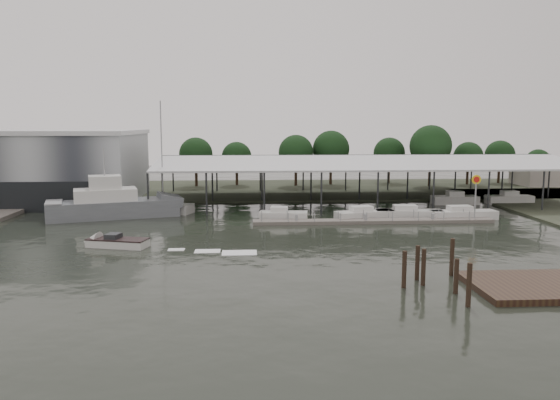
{
  "coord_description": "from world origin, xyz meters",
  "views": [
    {
      "loc": [
        0.51,
        -51.65,
        11.46
      ],
      "look_at": [
        4.22,
        11.98,
        2.5
      ],
      "focal_mm": 35.0,
      "sensor_mm": 36.0,
      "label": 1
    }
  ],
  "objects": [
    {
      "name": "white_sailboat",
      "position": [
        -11.06,
        19.1,
        0.67
      ],
      "size": [
        8.87,
        5.36,
        14.52
      ],
      "rotation": [
        0.0,
        0.0,
        -0.35
      ],
      "color": "silver",
      "rests_on": "ground"
    },
    {
      "name": "moored_cruiser_3",
      "position": [
        26.34,
        11.85,
        0.61
      ],
      "size": [
        8.05,
        2.7,
        1.7
      ],
      "rotation": [
        0.0,
        0.0,
        0.06
      ],
      "color": "silver",
      "rests_on": "ground"
    },
    {
      "name": "mooring_pilings",
      "position": [
        13.66,
        -15.15,
        1.04
      ],
      "size": [
        4.81,
        7.38,
        3.46
      ],
      "color": "#302218",
      "rests_on": "ground"
    },
    {
      "name": "speedboat_underway",
      "position": [
        -12.25,
        -0.76,
        0.39
      ],
      "size": [
        17.04,
        6.24,
        2.0
      ],
      "rotation": [
        0.0,
        0.0,
        2.88
      ],
      "color": "silver",
      "rests_on": "ground"
    },
    {
      "name": "ground",
      "position": [
        0.0,
        0.0,
        0.0
      ],
      "size": [
        200.0,
        200.0,
        0.0
      ],
      "primitive_type": "plane",
      "color": "black",
      "rests_on": "ground"
    },
    {
      "name": "covered_boat_shed",
      "position": [
        17.0,
        28.0,
        6.13
      ],
      "size": [
        58.24,
        24.0,
        6.96
      ],
      "color": "silver",
      "rests_on": "ground"
    },
    {
      "name": "moored_cruiser_2",
      "position": [
        19.91,
        12.72,
        0.61
      ],
      "size": [
        8.1,
        2.88,
        1.7
      ],
      "rotation": [
        0.0,
        0.0,
        -0.09
      ],
      "color": "silver",
      "rests_on": "ground"
    },
    {
      "name": "floating_dock",
      "position": [
        15.0,
        10.0,
        0.2
      ],
      "size": [
        28.0,
        2.0,
        1.4
      ],
      "color": "#67615B",
      "rests_on": "ground"
    },
    {
      "name": "grey_trawler",
      "position": [
        -15.94,
        15.71,
        1.58
      ],
      "size": [
        16.64,
        8.9,
        8.84
      ],
      "rotation": [
        0.0,
        0.0,
        0.3
      ],
      "color": "slate",
      "rests_on": "ground"
    },
    {
      "name": "land_strip_far",
      "position": [
        0.0,
        42.0,
        0.1
      ],
      "size": [
        140.0,
        30.0,
        0.3
      ],
      "color": "#3C4131",
      "rests_on": "ground"
    },
    {
      "name": "moored_cruiser_1",
      "position": [
        14.43,
        12.24,
        0.61
      ],
      "size": [
        7.61,
        3.87,
        1.7
      ],
      "rotation": [
        0.0,
        0.0,
        0.24
      ],
      "color": "silver",
      "rests_on": "ground"
    },
    {
      "name": "storage_warehouse",
      "position": [
        -28.0,
        29.94,
        5.29
      ],
      "size": [
        24.5,
        20.5,
        10.5
      ],
      "color": "#9EA4A8",
      "rests_on": "ground"
    },
    {
      "name": "horizon_tree_line",
      "position": [
        22.23,
        47.33,
        6.24
      ],
      "size": [
        68.36,
        12.36,
        11.2
      ],
      "color": "black",
      "rests_on": "ground"
    },
    {
      "name": "shell_fuel_sign",
      "position": [
        27.0,
        9.99,
        3.93
      ],
      "size": [
        1.1,
        0.18,
        5.55
      ],
      "color": "gray",
      "rests_on": "ground"
    },
    {
      "name": "moored_cruiser_0",
      "position": [
        4.58,
        12.29,
        0.61
      ],
      "size": [
        5.92,
        2.88,
        1.7
      ],
      "rotation": [
        0.0,
        0.0,
        -0.12
      ],
      "color": "silver",
      "rests_on": "ground"
    }
  ]
}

